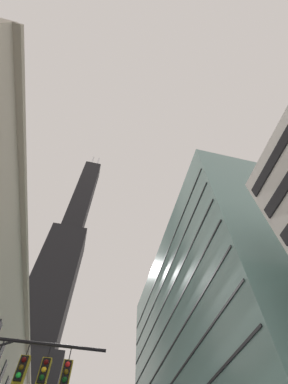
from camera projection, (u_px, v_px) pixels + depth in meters
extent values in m
cube|color=#B2A893|center=(27.00, 308.00, 38.91)|extent=(0.70, 73.73, 0.60)
cube|color=black|center=(0.00, 353.00, 30.97)|extent=(0.14, 1.40, 2.20)
cube|color=black|center=(3.00, 371.00, 33.68)|extent=(0.14, 1.40, 2.20)
cube|color=black|center=(52.00, 286.00, 116.69)|extent=(18.01, 18.01, 63.08)
cube|color=black|center=(83.00, 197.00, 175.69)|extent=(11.58, 11.58, 78.85)
cylinder|color=silver|center=(92.00, 162.00, 216.53)|extent=(1.20, 1.20, 20.13)
cylinder|color=silver|center=(97.00, 164.00, 217.12)|extent=(1.20, 1.20, 20.13)
cube|color=black|center=(282.00, 145.00, 20.78)|extent=(0.16, 9.75, 1.10)
cube|color=gray|center=(215.00, 352.00, 39.97)|extent=(15.38, 46.87, 42.06)
cube|color=black|center=(167.00, 354.00, 38.13)|extent=(0.12, 45.87, 0.24)
cube|color=black|center=(165.00, 327.00, 41.45)|extent=(0.12, 45.87, 0.24)
cube|color=black|center=(164.00, 304.00, 44.78)|extent=(0.12, 45.87, 0.24)
cube|color=black|center=(162.00, 285.00, 48.11)|extent=(0.12, 45.87, 0.24)
cube|color=black|center=(161.00, 267.00, 51.43)|extent=(0.12, 45.87, 0.24)
cylinder|color=black|center=(33.00, 343.00, 11.46)|extent=(6.56, 0.14, 0.14)
cylinder|color=black|center=(28.00, 350.00, 11.20)|extent=(0.04, 0.04, 0.60)
cube|color=black|center=(21.00, 369.00, 10.58)|extent=(0.30, 0.30, 0.90)
cube|color=olive|center=(21.00, 371.00, 10.67)|extent=(0.40, 0.40, 1.04)
sphere|color=#450808|center=(24.00, 360.00, 10.72)|extent=(0.20, 0.20, 0.20)
sphere|color=#4B3A08|center=(21.00, 367.00, 10.49)|extent=(0.20, 0.20, 0.20)
sphere|color=green|center=(18.00, 375.00, 10.26)|extent=(0.20, 0.20, 0.20)
cylinder|color=black|center=(49.00, 352.00, 11.31)|extent=(0.04, 0.04, 0.60)
cube|color=black|center=(44.00, 371.00, 10.69)|extent=(0.30, 0.30, 0.90)
cube|color=olive|center=(44.00, 373.00, 10.78)|extent=(0.40, 0.40, 1.04)
sphere|color=#450808|center=(46.00, 362.00, 10.84)|extent=(0.20, 0.20, 0.20)
sphere|color=yellow|center=(44.00, 370.00, 10.60)|extent=(0.20, 0.20, 0.20)
sphere|color=#083D10|center=(42.00, 377.00, 10.37)|extent=(0.20, 0.20, 0.20)
cylinder|color=black|center=(70.00, 354.00, 11.43)|extent=(0.04, 0.04, 0.60)
cube|color=black|center=(66.00, 373.00, 10.81)|extent=(0.30, 0.30, 0.90)
cube|color=olive|center=(66.00, 375.00, 10.90)|extent=(0.40, 0.40, 1.04)
sphere|color=red|center=(68.00, 364.00, 10.95)|extent=(0.20, 0.20, 0.20)
sphere|color=#4B3A08|center=(66.00, 372.00, 10.72)|extent=(0.20, 0.20, 0.20)
sphere|color=#083D10|center=(64.00, 380.00, 10.49)|extent=(0.20, 0.20, 0.20)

